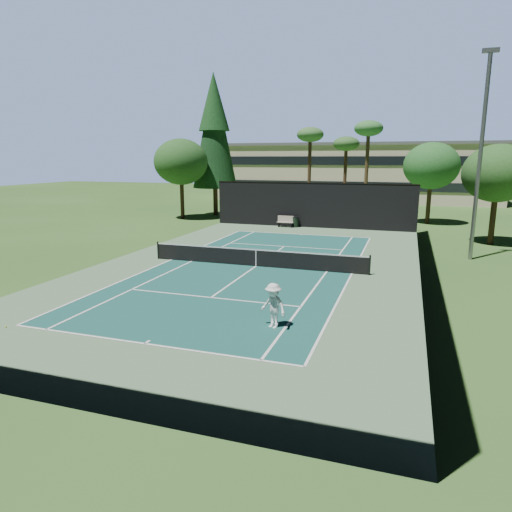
# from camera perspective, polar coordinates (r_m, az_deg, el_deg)

# --- Properties ---
(ground) EXTENTS (160.00, 160.00, 0.00)m
(ground) POSITION_cam_1_polar(r_m,az_deg,el_deg) (26.39, -0.01, -1.32)
(ground) COLOR #305921
(ground) RESTS_ON ground
(apron_slab) EXTENTS (18.00, 32.00, 0.01)m
(apron_slab) POSITION_cam_1_polar(r_m,az_deg,el_deg) (26.39, -0.01, -1.31)
(apron_slab) COLOR #597C56
(apron_slab) RESTS_ON ground
(court_surface) EXTENTS (10.97, 23.77, 0.01)m
(court_surface) POSITION_cam_1_polar(r_m,az_deg,el_deg) (26.39, -0.01, -1.29)
(court_surface) COLOR #195149
(court_surface) RESTS_ON ground
(court_lines) EXTENTS (11.07, 23.87, 0.01)m
(court_lines) POSITION_cam_1_polar(r_m,az_deg,el_deg) (26.39, -0.01, -1.28)
(court_lines) COLOR white
(court_lines) RESTS_ON ground
(tennis_net) EXTENTS (12.90, 0.10, 1.10)m
(tennis_net) POSITION_cam_1_polar(r_m,az_deg,el_deg) (26.27, -0.01, -0.13)
(tennis_net) COLOR black
(tennis_net) RESTS_ON ground
(fence) EXTENTS (18.04, 32.05, 4.03)m
(fence) POSITION_cam_1_polar(r_m,az_deg,el_deg) (26.06, 0.04, 3.01)
(fence) COLOR black
(fence) RESTS_ON ground
(player) EXTENTS (1.26, 1.02, 1.69)m
(player) POSITION_cam_1_polar(r_m,az_deg,el_deg) (16.81, 2.18, -6.22)
(player) COLOR white
(player) RESTS_ON ground
(tennis_ball_a) EXTENTS (0.07, 0.07, 0.07)m
(tennis_ball_a) POSITION_cam_1_polar(r_m,az_deg,el_deg) (19.40, -28.79, -7.77)
(tennis_ball_a) COLOR #CBE133
(tennis_ball_a) RESTS_ON ground
(tennis_ball_b) EXTENTS (0.07, 0.07, 0.07)m
(tennis_ball_b) POSITION_cam_1_polar(r_m,az_deg,el_deg) (31.20, -5.39, 0.79)
(tennis_ball_b) COLOR #D1E935
(tennis_ball_b) RESTS_ON ground
(tennis_ball_c) EXTENTS (0.07, 0.07, 0.07)m
(tennis_ball_c) POSITION_cam_1_polar(r_m,az_deg,el_deg) (28.73, 4.79, -0.18)
(tennis_ball_c) COLOR #B0CC2E
(tennis_ball_c) RESTS_ON ground
(tennis_ball_d) EXTENTS (0.07, 0.07, 0.07)m
(tennis_ball_d) POSITION_cam_1_polar(r_m,az_deg,el_deg) (31.29, -6.09, 0.81)
(tennis_ball_d) COLOR #C1CF2F
(tennis_ball_d) RESTS_ON ground
(park_bench) EXTENTS (1.50, 0.45, 1.02)m
(park_bench) POSITION_cam_1_polar(r_m,az_deg,el_deg) (41.59, 3.71, 4.37)
(park_bench) COLOR #BAAE9A
(park_bench) RESTS_ON ground
(trash_bin) EXTENTS (0.56, 0.56, 0.95)m
(trash_bin) POSITION_cam_1_polar(r_m,az_deg,el_deg) (41.55, 4.97, 4.25)
(trash_bin) COLOR black
(trash_bin) RESTS_ON ground
(pine_tree) EXTENTS (4.80, 4.80, 15.00)m
(pine_tree) POSITION_cam_1_polar(r_m,az_deg,el_deg) (50.64, -5.25, 15.94)
(pine_tree) COLOR #4C2F20
(pine_tree) RESTS_ON ground
(palm_a) EXTENTS (2.80, 2.80, 9.32)m
(palm_a) POSITION_cam_1_polar(r_m,az_deg,el_deg) (49.45, 6.79, 14.42)
(palm_a) COLOR #432D1C
(palm_a) RESTS_ON ground
(palm_b) EXTENTS (2.80, 2.80, 8.42)m
(palm_b) POSITION_cam_1_polar(r_m,az_deg,el_deg) (50.81, 11.21, 13.28)
(palm_b) COLOR #432A1C
(palm_b) RESTS_ON ground
(palm_c) EXTENTS (2.80, 2.80, 9.77)m
(palm_c) POSITION_cam_1_polar(r_m,az_deg,el_deg) (47.60, 13.88, 14.75)
(palm_c) COLOR #4C3720
(palm_c) RESTS_ON ground
(decid_tree_a) EXTENTS (5.12, 5.12, 7.62)m
(decid_tree_a) POSITION_cam_1_polar(r_m,az_deg,el_deg) (46.41, 21.09, 10.45)
(decid_tree_a) COLOR #422D1C
(decid_tree_a) RESTS_ON ground
(decid_tree_b) EXTENTS (4.80, 4.80, 7.14)m
(decid_tree_b) POSITION_cam_1_polar(r_m,az_deg,el_deg) (36.85, 27.96, 9.09)
(decid_tree_b) COLOR #472F1E
(decid_tree_b) RESTS_ON ground
(decid_tree_c) EXTENTS (5.44, 5.44, 8.09)m
(decid_tree_c) POSITION_cam_1_polar(r_m,az_deg,el_deg) (47.78, -9.37, 11.52)
(decid_tree_c) COLOR #452E1D
(decid_tree_c) RESTS_ON ground
(campus_building) EXTENTS (40.50, 12.50, 8.30)m
(campus_building) POSITION_cam_1_polar(r_m,az_deg,el_deg) (70.83, 12.00, 10.30)
(campus_building) COLOR beige
(campus_building) RESTS_ON ground
(light_pole) EXTENTS (0.90, 0.25, 12.22)m
(light_pole) POSITION_cam_1_polar(r_m,az_deg,el_deg) (30.61, 26.27, 11.51)
(light_pole) COLOR gray
(light_pole) RESTS_ON ground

